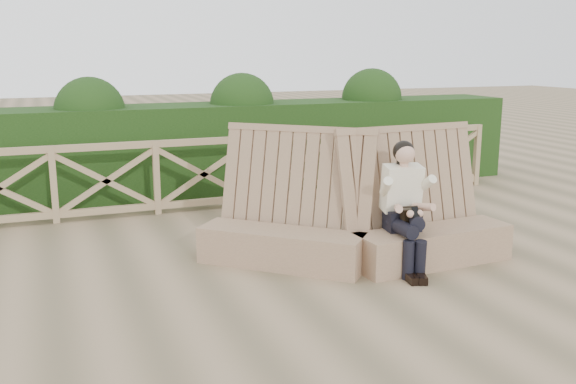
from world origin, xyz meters
name	(u,v)px	position (x,y,z in m)	size (l,w,h in m)	color
ground	(287,286)	(0.00, 0.00, 0.00)	(60.00, 60.00, 0.00)	brown
bench	(357,230)	(1.02, 0.42, 0.39)	(3.44, 1.86, 1.55)	#7E6048
woman	(405,203)	(1.42, 0.07, 0.75)	(0.49, 0.92, 1.42)	black
guardrail	(204,174)	(0.00, 3.50, 0.55)	(10.10, 0.09, 1.10)	#89724F
hedge	(186,150)	(0.00, 4.70, 0.75)	(12.00, 1.20, 1.50)	black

